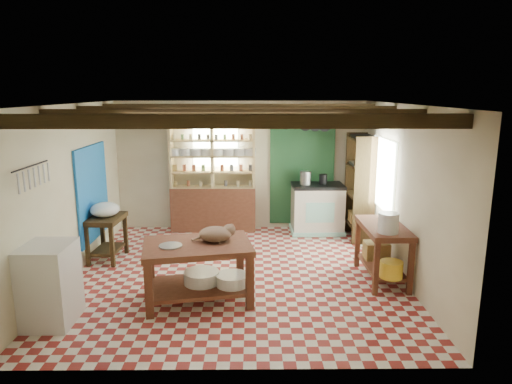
{
  "coord_description": "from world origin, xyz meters",
  "views": [
    {
      "loc": [
        0.24,
        -6.66,
        2.78
      ],
      "look_at": [
        0.3,
        0.3,
        1.24
      ],
      "focal_mm": 32.0,
      "sensor_mm": 36.0,
      "label": 1
    }
  ],
  "objects_px": {
    "right_counter": "(382,253)",
    "work_table": "(198,272)",
    "cat": "(215,234)",
    "stove": "(317,208)",
    "prep_table": "(107,238)",
    "white_cabinet": "(50,284)"
  },
  "relations": [
    {
      "from": "cat",
      "to": "white_cabinet",
      "type": "bearing_deg",
      "value": 179.08
    },
    {
      "from": "right_counter",
      "to": "work_table",
      "type": "bearing_deg",
      "value": -166.87
    },
    {
      "from": "right_counter",
      "to": "white_cabinet",
      "type": "bearing_deg",
      "value": -164.63
    },
    {
      "from": "white_cabinet",
      "to": "right_counter",
      "type": "relative_size",
      "value": 0.84
    },
    {
      "from": "prep_table",
      "to": "right_counter",
      "type": "height_order",
      "value": "right_counter"
    },
    {
      "from": "work_table",
      "to": "right_counter",
      "type": "relative_size",
      "value": 1.19
    },
    {
      "from": "white_cabinet",
      "to": "right_counter",
      "type": "bearing_deg",
      "value": 16.32
    },
    {
      "from": "stove",
      "to": "white_cabinet",
      "type": "distance_m",
      "value": 5.23
    },
    {
      "from": "work_table",
      "to": "cat",
      "type": "xyz_separation_m",
      "value": [
        0.24,
        0.1,
        0.5
      ]
    },
    {
      "from": "prep_table",
      "to": "white_cabinet",
      "type": "bearing_deg",
      "value": -86.6
    },
    {
      "from": "prep_table",
      "to": "white_cabinet",
      "type": "distance_m",
      "value": 2.14
    },
    {
      "from": "prep_table",
      "to": "cat",
      "type": "height_order",
      "value": "cat"
    },
    {
      "from": "stove",
      "to": "prep_table",
      "type": "height_order",
      "value": "stove"
    },
    {
      "from": "stove",
      "to": "white_cabinet",
      "type": "bearing_deg",
      "value": -137.54
    },
    {
      "from": "work_table",
      "to": "right_counter",
      "type": "distance_m",
      "value": 2.76
    },
    {
      "from": "prep_table",
      "to": "work_table",
      "type": "bearing_deg",
      "value": -37.99
    },
    {
      "from": "cat",
      "to": "stove",
      "type": "bearing_deg",
      "value": 37.89
    },
    {
      "from": "prep_table",
      "to": "right_counter",
      "type": "xyz_separation_m",
      "value": [
        4.38,
        -0.87,
        0.05
      ]
    },
    {
      "from": "white_cabinet",
      "to": "cat",
      "type": "height_order",
      "value": "cat"
    },
    {
      "from": "right_counter",
      "to": "prep_table",
      "type": "bearing_deg",
      "value": 168.09
    },
    {
      "from": "stove",
      "to": "work_table",
      "type": "bearing_deg",
      "value": -125.49
    },
    {
      "from": "right_counter",
      "to": "cat",
      "type": "bearing_deg",
      "value": -167.7
    }
  ]
}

